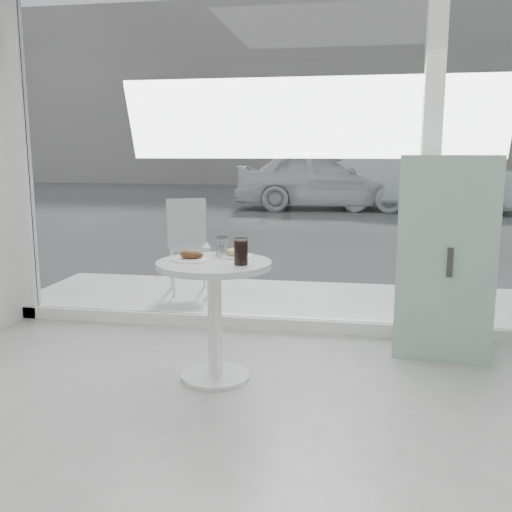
% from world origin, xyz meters
% --- Properties ---
extents(storefront, '(5.00, 0.14, 3.00)m').
position_xyz_m(storefront, '(0.07, 3.00, 1.71)').
color(storefront, white).
rests_on(storefront, ground).
extents(main_table, '(0.72, 0.72, 0.77)m').
position_xyz_m(main_table, '(-0.50, 1.90, 0.55)').
color(main_table, white).
rests_on(main_table, ground).
extents(patio_deck, '(5.60, 1.60, 0.05)m').
position_xyz_m(patio_deck, '(0.00, 3.80, 0.03)').
color(patio_deck, silver).
rests_on(patio_deck, ground).
extents(street, '(40.00, 24.00, 0.00)m').
position_xyz_m(street, '(0.00, 16.00, -0.00)').
color(street, '#383838').
rests_on(street, ground).
extents(far_building, '(40.00, 2.00, 8.00)m').
position_xyz_m(far_building, '(0.00, 25.00, 4.00)').
color(far_building, gray).
rests_on(far_building, ground).
extents(mint_cabinet, '(0.70, 0.50, 1.42)m').
position_xyz_m(mint_cabinet, '(1.00, 2.66, 0.71)').
color(mint_cabinet, '#82A696').
rests_on(mint_cabinet, ground).
extents(patio_chair, '(0.52, 0.52, 0.93)m').
position_xyz_m(patio_chair, '(-1.29, 4.01, 0.58)').
color(patio_chair, white).
rests_on(patio_chair, patio_deck).
extents(car_white, '(4.69, 2.09, 1.57)m').
position_xyz_m(car_white, '(-0.36, 13.24, 0.78)').
color(car_white, white).
rests_on(car_white, street).
extents(car_silver, '(5.07, 2.43, 1.60)m').
position_xyz_m(car_silver, '(1.94, 13.12, 0.80)').
color(car_silver, '#ACAFB4').
rests_on(car_silver, street).
extents(plate_fritter, '(0.24, 0.24, 0.07)m').
position_xyz_m(plate_fritter, '(-0.64, 1.90, 0.80)').
color(plate_fritter, white).
rests_on(plate_fritter, main_table).
extents(plate_donut, '(0.22, 0.22, 0.05)m').
position_xyz_m(plate_donut, '(-0.39, 2.07, 0.79)').
color(plate_donut, white).
rests_on(plate_donut, main_table).
extents(water_tumbler_a, '(0.08, 0.08, 0.13)m').
position_xyz_m(water_tumbler_a, '(-0.50, 2.11, 0.83)').
color(water_tumbler_a, white).
rests_on(water_tumbler_a, main_table).
extents(water_tumbler_b, '(0.07, 0.07, 0.12)m').
position_xyz_m(water_tumbler_b, '(-0.49, 2.10, 0.82)').
color(water_tumbler_b, white).
rests_on(water_tumbler_b, main_table).
extents(cola_glass, '(0.09, 0.09, 0.16)m').
position_xyz_m(cola_glass, '(-0.31, 1.83, 0.85)').
color(cola_glass, white).
rests_on(cola_glass, main_table).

